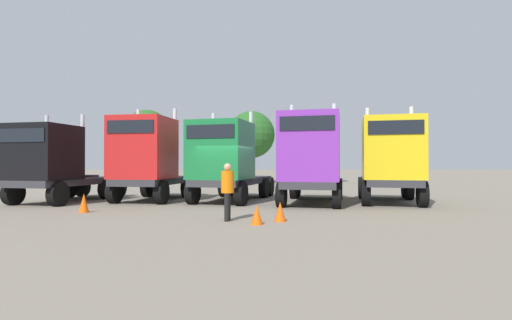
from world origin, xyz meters
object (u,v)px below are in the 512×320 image
at_px(semi_truck_yellow, 391,160).
at_px(traffic_cone_mid, 280,212).
at_px(semi_truck_green, 226,161).
at_px(semi_truck_purple, 311,158).
at_px(visitor_in_hivis, 228,187).
at_px(semi_truck_black, 54,163).
at_px(semi_truck_red, 148,158).
at_px(traffic_cone_near, 257,215).
at_px(traffic_cone_far, 84,203).

distance_m(semi_truck_yellow, traffic_cone_mid, 7.38).
distance_m(semi_truck_green, semi_truck_purple, 3.90).
bearing_deg(visitor_in_hivis, semi_truck_purple, -122.26).
xyz_separation_m(semi_truck_green, semi_truck_purple, (3.78, -0.95, 0.10)).
height_order(semi_truck_black, visitor_in_hivis, semi_truck_black).
bearing_deg(traffic_cone_mid, semi_truck_red, 135.47).
xyz_separation_m(semi_truck_red, semi_truck_yellow, (10.98, -0.70, -0.11)).
bearing_deg(traffic_cone_mid, traffic_cone_near, -137.03).
height_order(semi_truck_red, traffic_cone_far, semi_truck_red).
bearing_deg(semi_truck_green, visitor_in_hivis, 20.52).
bearing_deg(traffic_cone_far, semi_truck_yellow, 15.98).
height_order(semi_truck_red, traffic_cone_mid, semi_truck_red).
xyz_separation_m(semi_truck_purple, traffic_cone_mid, (-1.42, -4.78, -1.71)).
bearing_deg(semi_truck_green, semi_truck_yellow, 99.30).
bearing_deg(semi_truck_black, semi_truck_red, 112.72).
distance_m(semi_truck_purple, traffic_cone_far, 9.11).
height_order(semi_truck_purple, traffic_cone_mid, semi_truck_purple).
relative_size(semi_truck_red, semi_truck_yellow, 0.98).
distance_m(semi_truck_black, traffic_cone_far, 4.62).
height_order(traffic_cone_near, traffic_cone_mid, traffic_cone_mid).
height_order(semi_truck_black, traffic_cone_far, semi_truck_black).
xyz_separation_m(semi_truck_red, semi_truck_green, (3.69, -0.22, -0.13)).
bearing_deg(visitor_in_hivis, semi_truck_yellow, -141.08).
bearing_deg(semi_truck_purple, traffic_cone_mid, -5.92).
xyz_separation_m(semi_truck_green, visitor_in_hivis, (0.74, -5.64, -0.87)).
bearing_deg(semi_truck_yellow, semi_truck_green, -83.07).
relative_size(semi_truck_purple, semi_truck_yellow, 1.09).
bearing_deg(semi_truck_red, semi_truck_black, -70.40).
bearing_deg(semi_truck_green, semi_truck_purple, 88.99).
bearing_deg(traffic_cone_near, semi_truck_purple, 68.79).
relative_size(semi_truck_green, traffic_cone_far, 9.78).
distance_m(visitor_in_hivis, traffic_cone_far, 5.73).
bearing_deg(semi_truck_red, traffic_cone_mid, 51.96).
xyz_separation_m(semi_truck_black, traffic_cone_near, (9.34, -5.67, -1.51)).
bearing_deg(traffic_cone_mid, traffic_cone_far, 165.48).
height_order(semi_truck_red, visitor_in_hivis, semi_truck_red).
relative_size(semi_truck_red, visitor_in_hivis, 3.34).
relative_size(visitor_in_hivis, traffic_cone_mid, 2.99).
xyz_separation_m(semi_truck_purple, visitor_in_hivis, (-3.04, -4.69, -0.97)).
distance_m(semi_truck_purple, visitor_in_hivis, 5.68).
xyz_separation_m(visitor_in_hivis, traffic_cone_near, (0.94, -0.73, -0.75)).
distance_m(traffic_cone_near, traffic_cone_mid, 0.94).
bearing_deg(visitor_in_hivis, traffic_cone_far, -17.05).
xyz_separation_m(semi_truck_black, semi_truck_green, (7.67, 0.70, 0.11)).
xyz_separation_m(semi_truck_yellow, traffic_cone_far, (-11.97, -3.43, -1.59)).
distance_m(semi_truck_red, visitor_in_hivis, 7.41).
xyz_separation_m(visitor_in_hivis, traffic_cone_far, (-5.41, 1.73, -0.69)).
bearing_deg(semi_truck_red, semi_truck_green, 93.03).
bearing_deg(semi_truck_black, semi_truck_green, 104.85).
bearing_deg(traffic_cone_near, semi_truck_red, 129.12).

